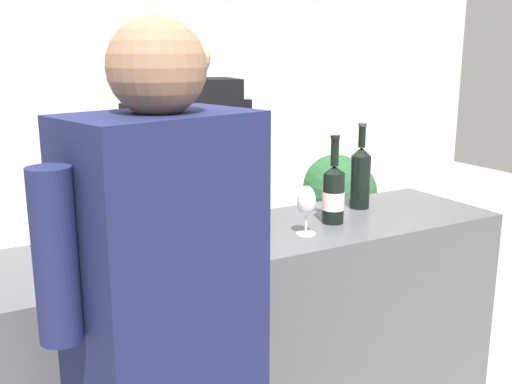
% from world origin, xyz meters
% --- Properties ---
extents(wall_back, '(8.00, 0.10, 2.80)m').
position_xyz_m(wall_back, '(0.00, 2.60, 1.40)').
color(wall_back, beige).
rests_on(wall_back, ground_plane).
extents(counter, '(2.32, 0.52, 0.98)m').
position_xyz_m(counter, '(0.00, 0.00, 0.49)').
color(counter, '#4C4C51').
rests_on(counter, ground_plane).
extents(wine_bottle_0, '(0.08, 0.08, 0.32)m').
position_xyz_m(wine_bottle_0, '(-0.44, -0.11, 1.10)').
color(wine_bottle_0, black).
rests_on(wine_bottle_0, counter).
extents(wine_bottle_2, '(0.07, 0.07, 0.33)m').
position_xyz_m(wine_bottle_2, '(0.27, 0.12, 1.11)').
color(wine_bottle_2, black).
rests_on(wine_bottle_2, counter).
extents(wine_bottle_3, '(0.08, 0.08, 0.35)m').
position_xyz_m(wine_bottle_3, '(0.73, 0.10, 1.11)').
color(wine_bottle_3, black).
rests_on(wine_bottle_3, counter).
extents(wine_bottle_4, '(0.09, 0.09, 0.33)m').
position_xyz_m(wine_bottle_4, '(-0.33, 0.03, 1.10)').
color(wine_bottle_4, black).
rests_on(wine_bottle_4, counter).
extents(wine_bottle_5, '(0.08, 0.08, 0.33)m').
position_xyz_m(wine_bottle_5, '(0.15, 0.01, 1.10)').
color(wine_bottle_5, black).
rests_on(wine_bottle_5, counter).
extents(wine_bottle_6, '(0.08, 0.08, 0.33)m').
position_xyz_m(wine_bottle_6, '(0.51, -0.02, 1.09)').
color(wine_bottle_6, black).
rests_on(wine_bottle_6, counter).
extents(wine_glass, '(0.07, 0.07, 0.17)m').
position_xyz_m(wine_glass, '(0.34, -0.09, 1.10)').
color(wine_glass, silver).
rests_on(wine_glass, counter).
extents(person_server, '(0.58, 0.29, 1.68)m').
position_xyz_m(person_server, '(0.20, 0.61, 0.82)').
color(person_server, black).
rests_on(person_server, ground_plane).
extents(potted_shrub, '(0.42, 0.50, 1.00)m').
position_xyz_m(potted_shrub, '(1.34, 1.03, 0.70)').
color(potted_shrub, brown).
rests_on(potted_shrub, ground_plane).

